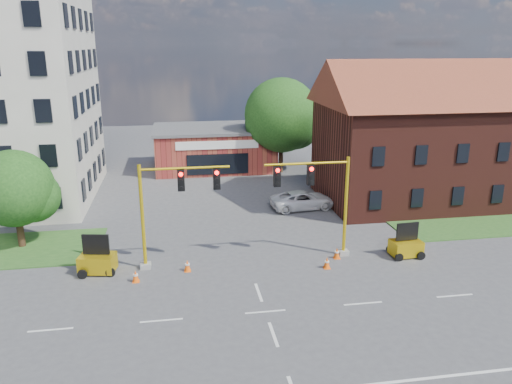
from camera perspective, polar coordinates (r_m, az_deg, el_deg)
ground at (r=25.03m, az=1.08°, el=-13.52°), size 120.00×120.00×0.00m
grass_verge_ne at (r=39.45m, az=25.22°, el=-3.56°), size 14.00×4.00×0.08m
lane_markings at (r=22.53m, az=2.51°, el=-17.28°), size 60.00×36.00×0.01m
brick_shop at (r=52.47m, az=-4.80°, el=5.10°), size 12.40×8.40×4.30m
townhouse_row at (r=43.78m, az=21.09°, el=6.78°), size 21.00×11.00×11.50m
tree_large at (r=50.06m, az=3.33°, el=8.49°), size 7.73×7.36×9.45m
tree_nw_front at (r=34.49m, az=-25.45°, el=0.15°), size 5.07×4.83×6.34m
signal_mast_west at (r=28.63m, az=-9.67°, el=-1.21°), size 5.30×0.60×6.20m
signal_mast_east at (r=29.80m, az=7.31°, el=-0.39°), size 5.30×0.60×6.20m
trailer_west at (r=29.99m, az=-17.67°, el=-7.55°), size 2.15×1.63×2.21m
trailer_east at (r=32.06m, az=16.76°, el=-5.96°), size 1.90×1.34×2.07m
cone_a at (r=28.46m, az=-13.60°, el=-9.34°), size 0.40×0.40×0.70m
cone_b at (r=29.17m, az=-7.85°, el=-8.34°), size 0.40×0.40×0.70m
cone_c at (r=29.54m, az=8.10°, el=-8.02°), size 0.40×0.40×0.70m
cone_d at (r=30.92m, az=9.22°, el=-6.92°), size 0.40×0.40×0.70m
pickup_white at (r=39.53m, az=5.39°, el=-0.92°), size 5.36×2.90×1.43m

